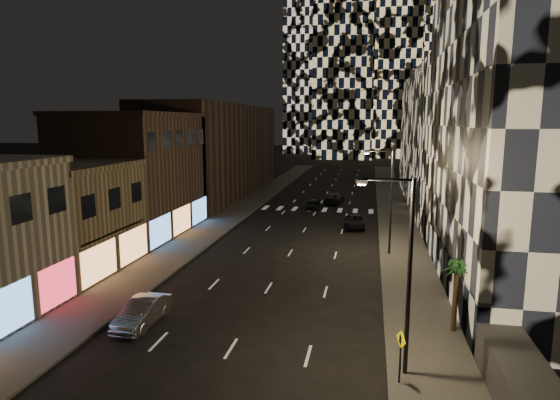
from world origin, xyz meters
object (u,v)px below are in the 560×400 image
at_px(car_dark_rightlane, 355,222).
at_px(palm_tree, 457,273).
at_px(ped_sign, 401,348).
at_px(streetlight_near, 404,263).
at_px(car_silver_parked, 143,312).
at_px(car_dark_midlane, 313,205).
at_px(streetlight_far, 389,194).
at_px(car_dark_oncoming, 334,198).

height_order(car_dark_rightlane, palm_tree, palm_tree).
distance_m(ped_sign, palm_tree, 6.92).
xyz_separation_m(streetlight_near, car_dark_rightlane, (-3.09, 29.91, -4.67)).
xyz_separation_m(car_silver_parked, car_dark_midlane, (5.30, 37.08, -0.08)).
height_order(streetlight_near, car_dark_midlane, streetlight_near).
distance_m(streetlight_far, car_silver_parked, 22.74).
xyz_separation_m(car_dark_midlane, car_dark_oncoming, (2.36, 5.18, 0.08)).
height_order(streetlight_far, ped_sign, streetlight_far).
xyz_separation_m(streetlight_far, car_dark_midlane, (-8.85, 19.88, -4.68)).
relative_size(car_dark_rightlane, ped_sign, 2.02).
relative_size(car_silver_parked, palm_tree, 1.13).
distance_m(car_dark_midlane, car_dark_rightlane, 11.52).
bearing_deg(palm_tree, car_dark_rightlane, 104.07).
bearing_deg(palm_tree, streetlight_near, -122.01).
bearing_deg(car_dark_midlane, car_dark_rightlane, -57.99).
height_order(streetlight_far, car_silver_parked, streetlight_far).
distance_m(car_dark_oncoming, car_dark_rightlane, 15.53).
height_order(car_silver_parked, car_dark_midlane, car_silver_parked).
height_order(car_silver_parked, palm_tree, palm_tree).
relative_size(car_dark_oncoming, ped_sign, 2.13).
distance_m(streetlight_near, car_dark_midlane, 41.12).
height_order(ped_sign, palm_tree, palm_tree).
relative_size(car_silver_parked, car_dark_oncoming, 0.88).
distance_m(streetlight_far, car_dark_midlane, 22.26).
bearing_deg(car_dark_rightlane, car_dark_midlane, 119.27).
bearing_deg(ped_sign, palm_tree, 39.11).
height_order(car_dark_oncoming, ped_sign, ped_sign).
height_order(car_dark_midlane, car_dark_rightlane, car_dark_rightlane).
height_order(streetlight_near, streetlight_far, same).
xyz_separation_m(car_dark_rightlane, ped_sign, (3.03, -30.78, 1.09)).
distance_m(car_silver_parked, car_dark_oncoming, 42.95).
bearing_deg(car_dark_rightlane, streetlight_near, -84.88).
bearing_deg(car_dark_oncoming, car_silver_parked, 87.63).
distance_m(car_dark_midlane, ped_sign, 41.70).
bearing_deg(car_dark_rightlane, palm_tree, -76.71).
relative_size(streetlight_far, car_dark_rightlane, 1.83).
relative_size(car_silver_parked, car_dark_rightlane, 0.93).
bearing_deg(car_dark_rightlane, car_dark_oncoming, 101.88).
height_order(car_dark_oncoming, car_dark_rightlane, car_dark_oncoming).
xyz_separation_m(streetlight_near, streetlight_far, (0.00, 20.00, 0.00)).
xyz_separation_m(car_silver_parked, car_dark_oncoming, (7.66, 42.26, -0.00)).
bearing_deg(car_dark_oncoming, car_dark_midlane, 73.40).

